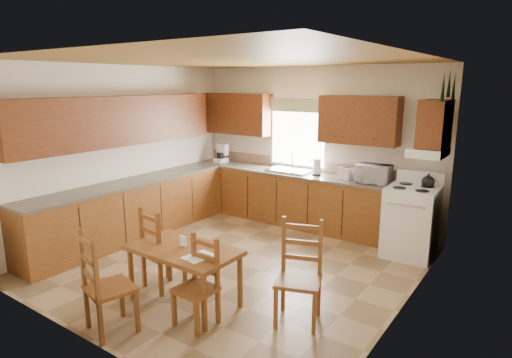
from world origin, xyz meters
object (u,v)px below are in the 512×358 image
Objects in this scene: chair_near_left at (163,248)px; stove at (411,223)px; dining_table at (185,276)px; chair_far_right at (299,274)px; chair_far_left at (195,284)px; chair_near_right at (110,281)px; microwave at (373,174)px.

stove is at bearing -119.73° from chair_near_left.
chair_far_right is (1.23, 0.38, 0.20)m from dining_table.
chair_far_right is (0.82, 0.64, 0.07)m from chair_far_left.
chair_near_left is 0.94× the size of chair_far_right.
chair_near_left is at bearing -58.76° from chair_near_right.
dining_table is 0.50m from chair_far_left.
stove is 4.09m from chair_near_right.
chair_near_right is at bearing -160.32° from chair_far_right.
chair_near_right reaches higher than chair_far_left.
chair_far_right reaches higher than stove.
stove is 3.44m from chair_near_left.
dining_table is 1.17× the size of chair_near_right.
chair_far_right is at bearing -88.59° from microwave.
chair_far_right is at bearing -163.12° from chair_near_left.
stove is at bearing 59.95° from dining_table.
chair_near_left reaches higher than dining_table.
chair_far_right is (1.71, 0.24, 0.03)m from chair_near_left.
microwave is 0.45× the size of chair_near_right.
chair_near_left is at bearing 163.91° from dining_table.
chair_near_right is 1.15× the size of chair_far_left.
chair_far_left is (0.62, 0.55, -0.07)m from chair_near_right.
microwave reaches higher than chair_far_right.
stove is 2.10× the size of microwave.
microwave is 0.38× the size of dining_table.
chair_far_right is at bearing 39.70° from chair_far_left.
dining_table is at bearing -89.35° from chair_near_right.
chair_far_left is (0.41, -0.26, 0.13)m from dining_table.
chair_near_right is (-1.88, -3.64, 0.03)m from stove.
dining_table is at bearing 177.44° from chair_far_right.
chair_near_right is at bearing -119.00° from stove.
chair_near_left is 1.73m from chair_far_right.
chair_far_left is (-1.25, -3.09, -0.04)m from stove.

